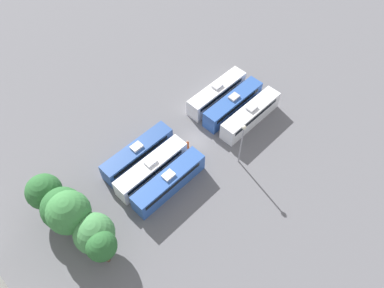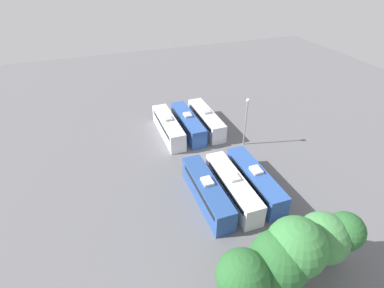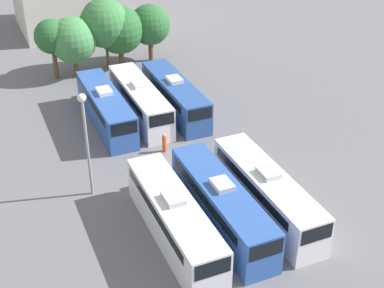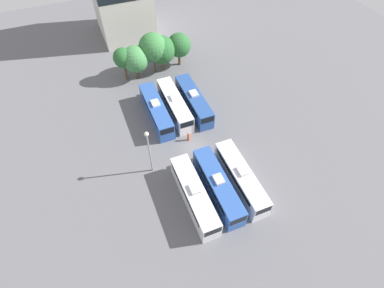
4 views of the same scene
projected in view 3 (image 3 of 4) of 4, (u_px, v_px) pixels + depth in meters
The scene contains 14 objects.
ground_plane at pixel (175, 163), 42.72m from camera, with size 117.64×117.64×0.00m, color slate.
bus_0 at pixel (174, 218), 33.97m from camera, with size 2.53×11.55×3.39m.
bus_1 at pixel (221, 203), 35.27m from camera, with size 2.53×11.55×3.39m.
bus_2 at pixel (266, 191), 36.46m from camera, with size 2.53×11.55×3.39m.
bus_3 at pixel (106, 107), 47.61m from camera, with size 2.53×11.55×3.39m.
bus_4 at pixel (140, 99), 48.90m from camera, with size 2.53×11.55×3.39m.
bus_5 at pixel (175, 95), 49.78m from camera, with size 2.53×11.55×3.39m.
worker_person at pixel (164, 143), 43.82m from camera, with size 0.36×0.36×1.67m.
light_pole at pixel (85, 128), 36.35m from camera, with size 0.60×0.60×8.02m.
tree_0 at pixel (52, 37), 55.12m from camera, with size 3.62×3.62×6.39m.
tree_1 at pixel (73, 40), 55.78m from camera, with size 4.90×4.90×6.48m.
tree_2 at pixel (105, 23), 56.98m from camera, with size 5.30×5.30×7.83m.
tree_3 at pixel (119, 30), 58.09m from camera, with size 5.28×5.28×6.86m.
tree_4 at pixel (150, 25), 59.57m from camera, with size 4.57×4.57×6.52m.
Camera 3 is at (-13.04, -33.67, 22.92)m, focal length 50.00 mm.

